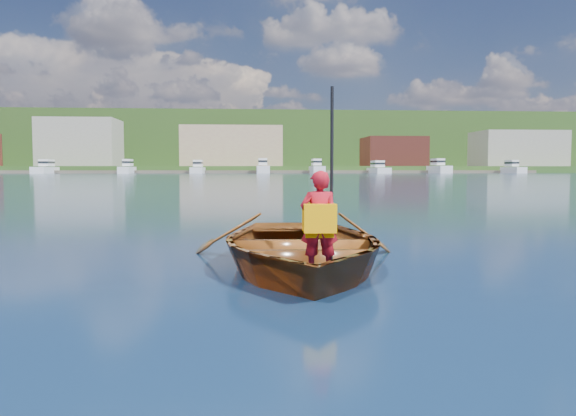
% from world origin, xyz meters
% --- Properties ---
extents(ground, '(600.00, 600.00, 0.00)m').
position_xyz_m(ground, '(0.00, 0.00, 0.00)').
color(ground, '#0E293F').
rests_on(ground, ground).
extents(rowboat, '(3.02, 4.15, 0.84)m').
position_xyz_m(rowboat, '(-0.08, -0.68, 0.27)').
color(rowboat, brown).
rests_on(rowboat, ground).
extents(child_paddler, '(0.41, 0.34, 1.99)m').
position_xyz_m(child_paddler, '(0.04, -1.59, 0.66)').
color(child_paddler, '#A70F1E').
rests_on(child_paddler, ground).
extents(shoreline, '(400.00, 140.00, 22.00)m').
position_xyz_m(shoreline, '(0.00, 236.61, 10.32)').
color(shoreline, '#385F2A').
rests_on(shoreline, ground).
extents(dock, '(160.05, 7.84, 0.80)m').
position_xyz_m(dock, '(2.36, 148.00, 0.40)').
color(dock, brown).
rests_on(dock, ground).
extents(waterfront_buildings, '(202.00, 16.00, 14.00)m').
position_xyz_m(waterfront_buildings, '(-7.74, 165.00, 7.74)').
color(waterfront_buildings, brown).
rests_on(waterfront_buildings, ground).
extents(marina_yachts, '(146.60, 13.47, 4.27)m').
position_xyz_m(marina_yachts, '(-1.51, 143.33, 1.37)').
color(marina_yachts, white).
rests_on(marina_yachts, ground).
extents(hillside_trees, '(282.48, 86.62, 25.78)m').
position_xyz_m(hillside_trees, '(3.38, 235.94, 17.74)').
color(hillside_trees, '#382314').
rests_on(hillside_trees, ground).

